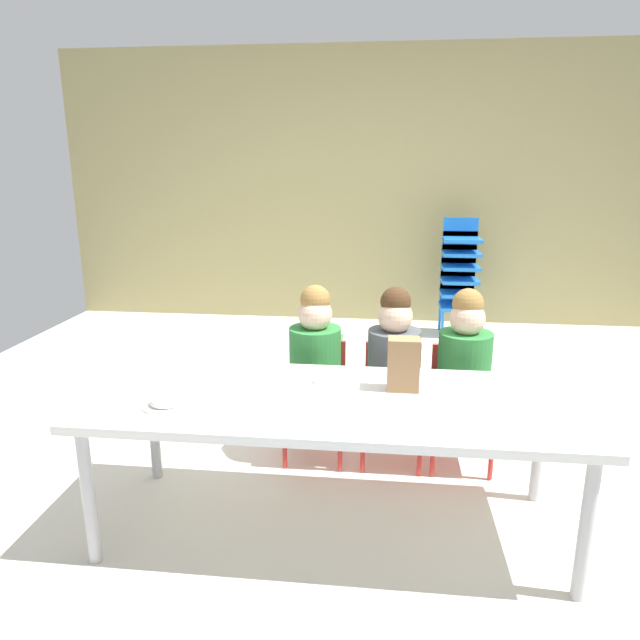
{
  "coord_description": "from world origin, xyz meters",
  "views": [
    {
      "loc": [
        0.1,
        -2.98,
        1.5
      ],
      "look_at": [
        -0.16,
        -0.61,
        0.85
      ],
      "focal_mm": 32.24,
      "sensor_mm": 36.0,
      "label": 1
    }
  ],
  "objects_px": {
    "seated_child_near_camera": "(315,357)",
    "seated_child_middle_seat": "(394,360)",
    "seated_child_far_right": "(464,362)",
    "paper_plate_near_edge": "(166,405)",
    "paper_plate_center_table": "(332,379)",
    "kid_chair_blue_stack": "(459,271)",
    "craft_table": "(334,408)",
    "donut_powdered_on_plate": "(166,400)",
    "paper_bag_brown": "(403,364)"
  },
  "relations": [
    {
      "from": "donut_powdered_on_plate",
      "to": "kid_chair_blue_stack",
      "type": "bearing_deg",
      "value": 64.92
    },
    {
      "from": "seated_child_far_right",
      "to": "paper_plate_center_table",
      "type": "bearing_deg",
      "value": -145.76
    },
    {
      "from": "craft_table",
      "to": "paper_plate_near_edge",
      "type": "bearing_deg",
      "value": -165.93
    },
    {
      "from": "craft_table",
      "to": "seated_child_far_right",
      "type": "bearing_deg",
      "value": 45.69
    },
    {
      "from": "seated_child_near_camera",
      "to": "paper_plate_near_edge",
      "type": "height_order",
      "value": "seated_child_near_camera"
    },
    {
      "from": "seated_child_middle_seat",
      "to": "donut_powdered_on_plate",
      "type": "xyz_separation_m",
      "value": [
        -0.88,
        -0.76,
        0.07
      ]
    },
    {
      "from": "craft_table",
      "to": "paper_bag_brown",
      "type": "relative_size",
      "value": 8.93
    },
    {
      "from": "seated_child_near_camera",
      "to": "paper_plate_center_table",
      "type": "xyz_separation_m",
      "value": [
        0.12,
        -0.42,
        0.05
      ]
    },
    {
      "from": "paper_plate_center_table",
      "to": "donut_powdered_on_plate",
      "type": "bearing_deg",
      "value": -150.47
    },
    {
      "from": "kid_chair_blue_stack",
      "to": "paper_plate_near_edge",
      "type": "relative_size",
      "value": 5.78
    },
    {
      "from": "seated_child_near_camera",
      "to": "paper_plate_near_edge",
      "type": "xyz_separation_m",
      "value": [
        -0.49,
        -0.76,
        0.05
      ]
    },
    {
      "from": "seated_child_far_right",
      "to": "paper_bag_brown",
      "type": "xyz_separation_m",
      "value": [
        -0.32,
        -0.49,
        0.15
      ]
    },
    {
      "from": "paper_plate_center_table",
      "to": "kid_chair_blue_stack",
      "type": "bearing_deg",
      "value": 72.8
    },
    {
      "from": "seated_child_near_camera",
      "to": "paper_bag_brown",
      "type": "xyz_separation_m",
      "value": [
        0.42,
        -0.49,
        0.15
      ]
    },
    {
      "from": "craft_table",
      "to": "paper_plate_center_table",
      "type": "distance_m",
      "value": 0.2
    },
    {
      "from": "seated_child_far_right",
      "to": "paper_plate_center_table",
      "type": "relative_size",
      "value": 5.1
    },
    {
      "from": "paper_bag_brown",
      "to": "paper_plate_center_table",
      "type": "distance_m",
      "value": 0.32
    },
    {
      "from": "paper_plate_center_table",
      "to": "craft_table",
      "type": "bearing_deg",
      "value": -83.0
    },
    {
      "from": "seated_child_near_camera",
      "to": "seated_child_middle_seat",
      "type": "bearing_deg",
      "value": 0.0
    },
    {
      "from": "seated_child_far_right",
      "to": "paper_plate_center_table",
      "type": "xyz_separation_m",
      "value": [
        -0.61,
        -0.42,
        0.05
      ]
    },
    {
      "from": "paper_plate_near_edge",
      "to": "donut_powdered_on_plate",
      "type": "height_order",
      "value": "donut_powdered_on_plate"
    },
    {
      "from": "paper_plate_center_table",
      "to": "seated_child_near_camera",
      "type": "bearing_deg",
      "value": 106.62
    },
    {
      "from": "paper_plate_center_table",
      "to": "paper_bag_brown",
      "type": "bearing_deg",
      "value": -13.58
    },
    {
      "from": "paper_bag_brown",
      "to": "donut_powdered_on_plate",
      "type": "bearing_deg",
      "value": -163.21
    },
    {
      "from": "seated_child_middle_seat",
      "to": "craft_table",
      "type": "bearing_deg",
      "value": -112.13
    },
    {
      "from": "seated_child_near_camera",
      "to": "seated_child_far_right",
      "type": "xyz_separation_m",
      "value": [
        0.74,
        0.0,
        0.0
      ]
    },
    {
      "from": "paper_plate_near_edge",
      "to": "paper_plate_center_table",
      "type": "bearing_deg",
      "value": 29.53
    },
    {
      "from": "craft_table",
      "to": "paper_bag_brown",
      "type": "bearing_deg",
      "value": 22.79
    },
    {
      "from": "seated_child_near_camera",
      "to": "paper_plate_center_table",
      "type": "distance_m",
      "value": 0.44
    },
    {
      "from": "seated_child_middle_seat",
      "to": "paper_plate_near_edge",
      "type": "distance_m",
      "value": 1.16
    },
    {
      "from": "seated_child_near_camera",
      "to": "kid_chair_blue_stack",
      "type": "relative_size",
      "value": 0.88
    },
    {
      "from": "seated_child_near_camera",
      "to": "kid_chair_blue_stack",
      "type": "bearing_deg",
      "value": 67.49
    },
    {
      "from": "seated_child_far_right",
      "to": "donut_powdered_on_plate",
      "type": "xyz_separation_m",
      "value": [
        -1.22,
        -0.76,
        0.07
      ]
    },
    {
      "from": "paper_bag_brown",
      "to": "seated_child_far_right",
      "type": "bearing_deg",
      "value": 57.18
    },
    {
      "from": "seated_child_middle_seat",
      "to": "seated_child_far_right",
      "type": "height_order",
      "value": "same"
    },
    {
      "from": "paper_plate_near_edge",
      "to": "donut_powdered_on_plate",
      "type": "relative_size",
      "value": 1.47
    },
    {
      "from": "kid_chair_blue_stack",
      "to": "paper_bag_brown",
      "type": "height_order",
      "value": "kid_chair_blue_stack"
    },
    {
      "from": "kid_chair_blue_stack",
      "to": "donut_powdered_on_plate",
      "type": "distance_m",
      "value": 3.51
    },
    {
      "from": "craft_table",
      "to": "seated_child_far_right",
      "type": "height_order",
      "value": "seated_child_far_right"
    },
    {
      "from": "paper_plate_near_edge",
      "to": "donut_powdered_on_plate",
      "type": "bearing_deg",
      "value": 0.0
    },
    {
      "from": "kid_chair_blue_stack",
      "to": "paper_plate_near_edge",
      "type": "height_order",
      "value": "kid_chair_blue_stack"
    },
    {
      "from": "seated_child_near_camera",
      "to": "seated_child_middle_seat",
      "type": "relative_size",
      "value": 1.0
    },
    {
      "from": "craft_table",
      "to": "seated_child_near_camera",
      "type": "bearing_deg",
      "value": 103.71
    },
    {
      "from": "craft_table",
      "to": "seated_child_middle_seat",
      "type": "xyz_separation_m",
      "value": [
        0.25,
        0.6,
        0.0
      ]
    },
    {
      "from": "craft_table",
      "to": "seated_child_middle_seat",
      "type": "relative_size",
      "value": 2.14
    },
    {
      "from": "paper_plate_center_table",
      "to": "paper_plate_near_edge",
      "type": "bearing_deg",
      "value": -150.47
    },
    {
      "from": "seated_child_far_right",
      "to": "paper_plate_near_edge",
      "type": "relative_size",
      "value": 5.1
    },
    {
      "from": "seated_child_far_right",
      "to": "kid_chair_blue_stack",
      "type": "height_order",
      "value": "kid_chair_blue_stack"
    },
    {
      "from": "seated_child_middle_seat",
      "to": "paper_bag_brown",
      "type": "distance_m",
      "value": 0.51
    },
    {
      "from": "seated_child_middle_seat",
      "to": "seated_child_far_right",
      "type": "relative_size",
      "value": 1.0
    }
  ]
}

